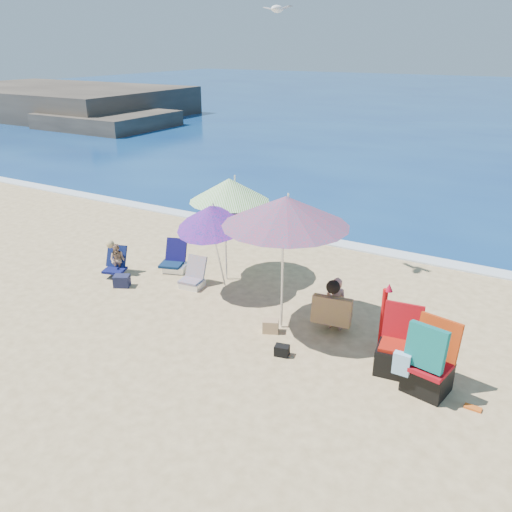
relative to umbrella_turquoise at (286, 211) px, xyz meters
The scene contains 19 objects.
ground 2.34m from the umbrella_turquoise, 126.86° to the right, with size 120.00×120.00×0.00m.
sea 44.42m from the umbrella_turquoise, 90.62° to the left, with size 120.00×80.00×0.12m.
foam 4.99m from the umbrella_turquoise, 96.17° to the left, with size 120.00×0.50×0.04m.
headland 33.74m from the umbrella_turquoise, 145.49° to the left, with size 20.50×11.50×2.60m.
umbrella_turquoise is the anchor object (origin of this frame).
umbrella_striped 2.45m from the umbrella_turquoise, 145.53° to the left, with size 2.21×2.21×2.26m.
umbrella_blue 2.01m from the umbrella_turquoise, 164.44° to the left, with size 1.69×1.74×2.05m.
furled_umbrella 2.35m from the umbrella_turquoise, ahead, with size 0.16×0.13×1.19m.
chair_navy 4.01m from the umbrella_turquoise, 162.51° to the left, with size 0.68×0.75×0.68m.
chair_rainbow 3.22m from the umbrella_turquoise, 167.38° to the left, with size 0.51×0.60×0.62m.
camp_chair_left 2.90m from the umbrella_turquoise, ahead, with size 0.69×0.69×1.05m.
camp_chair_right 3.30m from the umbrella_turquoise, 13.91° to the right, with size 0.83×0.79×1.17m.
person_center 1.93m from the umbrella_turquoise, 19.70° to the left, with size 0.72×0.70×1.02m.
person_left 4.61m from the umbrella_turquoise, behind, with size 0.63×0.65×0.82m.
bag_navy_a 4.28m from the umbrella_turquoise, behind, with size 0.40×0.36×0.25m.
bag_tan 2.10m from the umbrella_turquoise, 108.32° to the right, with size 0.33×0.29×0.24m.
bag_black_b 2.32m from the umbrella_turquoise, 64.22° to the right, with size 0.27×0.21×0.18m.
orange_item 4.11m from the umbrella_turquoise, 12.36° to the right, with size 0.24×0.12×0.03m.
seagull 4.07m from the umbrella_turquoise, 122.17° to the left, with size 0.69×0.51×0.14m.
Camera 1 is at (4.21, -6.85, 4.81)m, focal length 36.59 mm.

